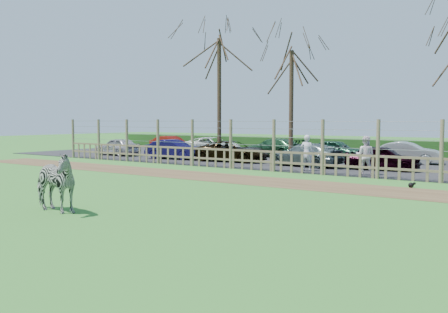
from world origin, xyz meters
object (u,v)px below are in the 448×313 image
Objects in this scene: zebra at (52,182)px; car_8 at (213,146)px; tree_left at (219,69)px; car_1 at (174,149)px; tree_mid at (291,79)px; car_3 at (305,155)px; car_9 at (273,148)px; car_10 at (336,150)px; visitor_b at (365,155)px; crow at (411,185)px; car_2 at (233,151)px; car_11 at (407,153)px; car_4 at (383,158)px; car_0 at (118,147)px; visitor_a at (307,153)px; car_7 at (171,144)px.

zebra reaches higher than car_8.
tree_left is 5.73m from car_1.
tree_mid is at bearing -73.63° from car_1.
tree_mid is at bearing -131.42° from car_3.
car_9 is at bearing 16.14° from zebra.
visitor_b is at bearing -147.55° from car_10.
car_3 is at bearing 143.15° from crow.
car_2 and car_11 have the same top height.
car_10 is at bearing -88.42° from car_8.
crow is at bearing -159.54° from car_4.
car_3 is 1.00× the size of car_9.
visitor_b is 6.44× the size of crow.
car_2 is at bearing 95.33° from car_0.
visitor_a is at bearing -166.40° from car_10.
car_7 is (-17.48, 6.88, -0.26)m from visitor_b.
car_0 and car_3 have the same top height.
car_3 is (2.15, -2.47, -4.23)m from tree_mid.
car_4 is 0.82× the size of car_8.
car_0 is (-7.39, -1.69, -4.98)m from tree_left.
car_0 is 1.00× the size of car_10.
car_2 is (9.27, 0.43, 0.00)m from car_0.
visitor_b reaches higher than crow.
visitor_b is at bearing 86.38° from car_0.
car_2 is at bearing -134.49° from car_8.
zebra reaches higher than car_0.
visitor_a is 0.49× the size of car_0.
car_2 is at bearing -24.22° from visitor_b.
car_11 is (8.67, -0.06, 0.00)m from car_9.
zebra is at bearing -155.76° from car_8.
car_10 is at bearing 96.80° from car_9.
tree_left reaches higher than zebra.
car_1 is 6.66m from car_9.
zebra reaches higher than car_10.
visitor_a reaches higher than car_10.
car_1 is (-6.65, -2.85, -4.23)m from tree_mid.
visitor_a reaches higher than zebra.
visitor_a is 10.10m from car_1.
car_3 is 4.01m from car_4.
car_2 is (-5.02, 15.83, -0.17)m from zebra.
zebra is 0.53× the size of car_11.
car_4 is at bearing -109.35° from car_8.
car_3 and car_7 have the same top height.
car_1 is (-12.82, 1.83, -0.26)m from visitor_b.
car_3 is at bearing -12.48° from tree_left.
car_10 is at bearing 4.31° from zebra.
car_11 is at bearing 93.13° from car_9.
visitor_b is 8.63m from car_10.
car_11 is (12.70, 5.24, 0.00)m from car_1.
tree_mid reaches higher than car_11.
car_8 is at bearing -35.67° from visitor_b.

